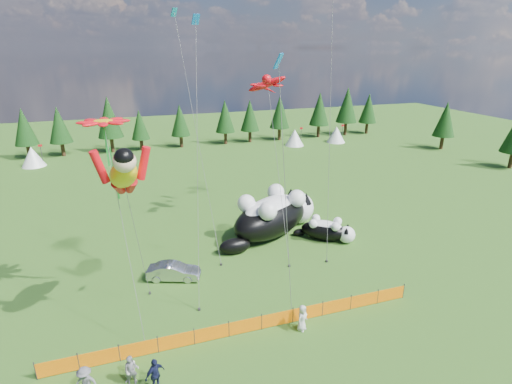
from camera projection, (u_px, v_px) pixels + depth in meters
ground at (232, 304)px, 26.08m from camera, size 160.00×160.00×0.00m
safety_fence at (245, 326)px, 23.24m from camera, size 22.06×0.06×1.10m
tree_line at (158, 125)px, 64.83m from camera, size 90.00×4.00×8.00m
festival_tents at (232, 142)px, 64.55m from camera, size 50.00×3.20×2.80m
cat_large at (275, 214)px, 35.29m from camera, size 10.29×7.46×4.04m
cat_small at (327, 230)px, 34.51m from camera, size 4.66×4.00×1.97m
car at (174, 271)px, 28.66m from camera, size 4.00×2.48×1.24m
spectator_a at (131, 371)px, 19.63m from camera, size 0.60×0.41×1.59m
spectator_b at (131, 370)px, 19.73m from camera, size 0.82×0.57×1.55m
spectator_c at (155, 375)px, 19.21m from camera, size 1.21×1.01×1.84m
spectator_d at (86, 384)px, 18.71m from camera, size 1.33×0.99×1.84m
spectator_e at (302, 318)px, 23.41m from camera, size 0.97×0.90×1.66m
superhero_kite at (123, 175)px, 21.56m from camera, size 4.85×5.18×11.52m
gecko_kite at (267, 84)px, 35.27m from camera, size 5.75×12.61×15.98m
flower_kite at (104, 125)px, 22.95m from camera, size 3.16×7.23×12.91m
diamond_kite_a at (196, 39)px, 25.91m from camera, size 2.48×6.93×18.71m
diamond_kite_c at (279, 76)px, 19.31m from camera, size 1.58×0.96×15.94m
diamond_kite_d at (178, 31)px, 30.71m from camera, size 1.83×7.90×19.71m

